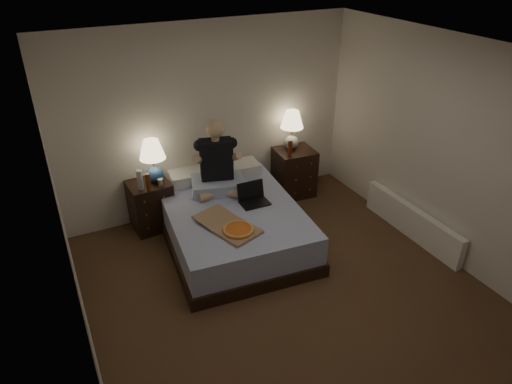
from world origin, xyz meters
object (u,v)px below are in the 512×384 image
radiator (412,222)px  nightstand_left (151,205)px  nightstand_right (294,172)px  pizza_box (238,230)px  lamp_right (292,130)px  water_bottle (140,180)px  beer_bottle_right (290,148)px  person (217,157)px  lamp_left (153,161)px  laptop (255,195)px  bed (232,224)px  beer_bottle_left (148,182)px  soda_can (160,183)px

radiator → nightstand_left: bearing=149.9°
nightstand_right → pizza_box: 1.95m
lamp_right → water_bottle: bearing=-176.6°
nightstand_right → beer_bottle_right: beer_bottle_right is taller
beer_bottle_right → person: person is taller
lamp_left → person: size_ratio=0.60×
laptop → radiator: laptop is taller
laptop → pizza_box: (-0.44, -0.49, -0.08)m
beer_bottle_right → nightstand_right: bearing=38.1°
lamp_left → nightstand_left: bearing=-174.7°
bed → lamp_right: 1.67m
bed → radiator: (2.07, -0.90, -0.05)m
person → radiator: (2.07, -1.33, -0.77)m
lamp_left → water_bottle: lamp_left is taller
bed → beer_bottle_left: beer_bottle_left is taller
beer_bottle_left → beer_bottle_right: beer_bottle_right is taller
bed → beer_bottle_right: 1.40m
laptop → water_bottle: bearing=149.5°
pizza_box → nightstand_right: bearing=22.0°
beer_bottle_right → laptop: size_ratio=0.68×
nightstand_left → beer_bottle_left: 0.48m
lamp_right → lamp_left: bearing=-179.6°
bed → nightstand_left: size_ratio=3.13×
bed → lamp_left: size_ratio=3.62×
lamp_right → beer_bottle_left: size_ratio=2.43×
radiator → water_bottle: bearing=152.5°
beer_bottle_left → pizza_box: 1.33m
pizza_box → soda_can: bearing=94.8°
lamp_right → beer_bottle_left: lamp_right is taller
lamp_right → soda_can: size_ratio=5.60×
lamp_left → laptop: (0.98, -0.84, -0.30)m
beer_bottle_left → beer_bottle_right: (1.98, 0.01, 0.05)m
lamp_left → water_bottle: size_ratio=2.24×
water_bottle → person: (0.92, -0.22, 0.20)m
nightstand_right → radiator: bearing=-59.6°
lamp_left → lamp_right: 1.98m
pizza_box → lamp_right: bearing=24.1°
lamp_right → soda_can: 1.99m
bed → radiator: size_ratio=1.27×
lamp_right → person: (-1.28, -0.35, -0.00)m
nightstand_right → lamp_left: size_ratio=1.24×
nightstand_left → person: 1.08m
person → pizza_box: 1.09m
person → laptop: size_ratio=2.74×
pizza_box → radiator: bearing=-27.4°
bed → pizza_box: (-0.17, -0.55, 0.29)m
bed → person: (0.00, 0.44, 0.72)m
nightstand_left → nightstand_right: nightstand_right is taller
radiator → beer_bottle_right: bearing=122.0°
nightstand_right → radiator: (0.77, -1.61, -0.15)m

